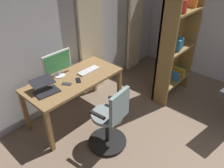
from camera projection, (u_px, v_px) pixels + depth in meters
back_room_partition at (70, 24)px, 3.65m from camera, size 4.83×0.10×2.77m
curtain_left_panel at (135, 17)px, 4.73m from camera, size 0.43×0.06×2.36m
curtain_right_panel at (91, 32)px, 3.91m from camera, size 0.54×0.06×2.36m
desk at (74, 83)px, 3.49m from camera, size 1.54×0.72×0.74m
office_chair at (111, 121)px, 3.03m from camera, size 0.56×0.56×0.99m
computer_monitor at (57, 63)px, 3.40m from camera, size 0.49×0.18×0.40m
computer_keyboard at (89, 71)px, 3.63m from camera, size 0.39×0.13×0.02m
laptop at (45, 88)px, 3.12m from camera, size 0.36×0.37×0.16m
cell_phone_by_monitor at (67, 84)px, 3.30m from camera, size 0.13×0.16×0.01m
cell_phone_face_up at (78, 80)px, 3.39m from camera, size 0.14×0.16×0.01m
bookshelf at (175, 47)px, 3.91m from camera, size 0.87×0.30×1.92m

